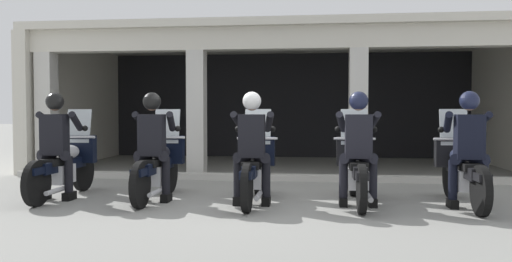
# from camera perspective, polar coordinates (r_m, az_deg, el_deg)

# --- Properties ---
(ground_plane) EXTENTS (80.00, 80.00, 0.00)m
(ground_plane) POSITION_cam_1_polar(r_m,az_deg,el_deg) (10.24, 1.76, -5.12)
(ground_plane) COLOR gray
(station_building) EXTENTS (10.76, 5.16, 3.14)m
(station_building) POSITION_cam_1_polar(r_m,az_deg,el_deg) (12.63, 3.19, 5.52)
(station_building) COLOR black
(station_building) RESTS_ON ground
(kerb_strip) EXTENTS (10.26, 0.24, 0.12)m
(kerb_strip) POSITION_cam_1_polar(r_m,az_deg,el_deg) (9.56, 2.04, -5.29)
(kerb_strip) COLOR #B7B5AD
(kerb_strip) RESTS_ON ground
(motorcycle_far_left) EXTENTS (0.62, 2.04, 1.35)m
(motorcycle_far_left) POSITION_cam_1_polar(r_m,az_deg,el_deg) (8.24, -20.84, -3.55)
(motorcycle_far_left) COLOR black
(motorcycle_far_left) RESTS_ON ground
(police_officer_far_left) EXTENTS (0.63, 0.61, 1.58)m
(police_officer_far_left) POSITION_cam_1_polar(r_m,az_deg,el_deg) (7.96, -21.83, -0.60)
(police_officer_far_left) COLOR black
(police_officer_far_left) RESTS_ON ground
(motorcycle_left) EXTENTS (0.62, 2.04, 1.35)m
(motorcycle_left) POSITION_cam_1_polar(r_m,az_deg,el_deg) (7.70, -11.00, -3.84)
(motorcycle_left) COLOR black
(motorcycle_left) RESTS_ON ground
(police_officer_left) EXTENTS (0.63, 0.61, 1.58)m
(police_officer_left) POSITION_cam_1_polar(r_m,az_deg,el_deg) (7.40, -11.70, -0.69)
(police_officer_left) COLOR black
(police_officer_left) RESTS_ON ground
(motorcycle_center) EXTENTS (0.62, 2.04, 1.35)m
(motorcycle_center) POSITION_cam_1_polar(r_m,az_deg,el_deg) (7.29, -0.17, -4.13)
(motorcycle_center) COLOR black
(motorcycle_center) RESTS_ON ground
(police_officer_center) EXTENTS (0.63, 0.61, 1.58)m
(police_officer_center) POSITION_cam_1_polar(r_m,az_deg,el_deg) (6.98, -0.46, -0.81)
(police_officer_center) COLOR black
(police_officer_center) RESTS_ON ground
(motorcycle_right) EXTENTS (0.62, 2.04, 1.35)m
(motorcycle_right) POSITION_cam_1_polar(r_m,az_deg,el_deg) (7.34, 11.36, -4.14)
(motorcycle_right) COLOR black
(motorcycle_right) RESTS_ON ground
(police_officer_right) EXTENTS (0.63, 0.61, 1.58)m
(police_officer_right) POSITION_cam_1_polar(r_m,az_deg,el_deg) (7.02, 11.57, -0.84)
(police_officer_right) COLOR black
(police_officer_right) RESTS_ON ground
(motorcycle_far_right) EXTENTS (0.62, 2.04, 1.35)m
(motorcycle_far_right) POSITION_cam_1_polar(r_m,az_deg,el_deg) (7.63, 22.40, -4.02)
(motorcycle_far_right) COLOR black
(motorcycle_far_right) RESTS_ON ground
(police_officer_far_right) EXTENTS (0.63, 0.61, 1.58)m
(police_officer_far_right) POSITION_cam_1_polar(r_m,az_deg,el_deg) (7.33, 23.05, -0.85)
(police_officer_far_right) COLOR black
(police_officer_far_right) RESTS_ON ground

